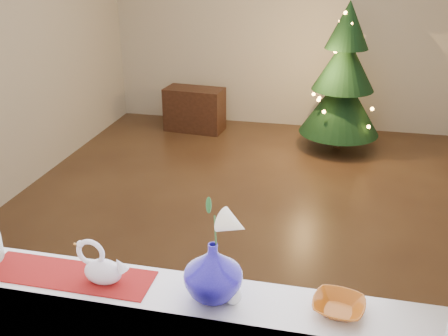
# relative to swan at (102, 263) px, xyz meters

# --- Properties ---
(ground) EXTENTS (5.00, 5.00, 0.00)m
(ground) POSITION_rel_swan_xyz_m (0.22, 2.38, -1.01)
(ground) COLOR #332015
(ground) RESTS_ON ground
(wall_back) EXTENTS (4.50, 0.10, 2.70)m
(wall_back) POSITION_rel_swan_xyz_m (0.22, 4.88, 0.34)
(wall_back) COLOR beige
(wall_back) RESTS_ON ground
(wall_front) EXTENTS (4.50, 0.10, 2.70)m
(wall_front) POSITION_rel_swan_xyz_m (0.22, -0.12, 0.34)
(wall_front) COLOR beige
(wall_front) RESTS_ON ground
(wall_left) EXTENTS (0.10, 5.00, 2.70)m
(wall_left) POSITION_rel_swan_xyz_m (-2.03, 2.38, 0.34)
(wall_left) COLOR beige
(wall_left) RESTS_ON ground
(windowsill) EXTENTS (2.20, 0.26, 0.04)m
(windowsill) POSITION_rel_swan_xyz_m (0.22, 0.01, -0.11)
(windowsill) COLOR white
(windowsill) RESTS_ON window_apron
(window_frame) EXTENTS (2.22, 0.06, 1.60)m
(window_frame) POSITION_rel_swan_xyz_m (0.22, -0.09, 0.69)
(window_frame) COLOR white
(window_frame) RESTS_ON windowsill
(runner) EXTENTS (0.70, 0.20, 0.01)m
(runner) POSITION_rel_swan_xyz_m (-0.16, 0.01, -0.09)
(runner) COLOR maroon
(runner) RESTS_ON windowsill
(swan) EXTENTS (0.23, 0.16, 0.18)m
(swan) POSITION_rel_swan_xyz_m (0.00, 0.00, 0.00)
(swan) COLOR silver
(swan) RESTS_ON windowsill
(blue_vase) EXTENTS (0.33, 0.33, 0.27)m
(blue_vase) POSITION_rel_swan_xyz_m (0.45, 0.01, 0.04)
(blue_vase) COLOR navy
(blue_vase) RESTS_ON windowsill
(lily) EXTENTS (0.15, 0.09, 0.20)m
(lily) POSITION_rel_swan_xyz_m (0.45, 0.01, 0.28)
(lily) COLOR white
(lily) RESTS_ON blue_vase
(paperweight) EXTENTS (0.07, 0.07, 0.07)m
(paperweight) POSITION_rel_swan_xyz_m (0.53, -0.01, -0.06)
(paperweight) COLOR silver
(paperweight) RESTS_ON windowsill
(amber_dish) EXTENTS (0.19, 0.19, 0.04)m
(amber_dish) POSITION_rel_swan_xyz_m (0.92, 0.02, -0.07)
(amber_dish) COLOR #9E4B0F
(amber_dish) RESTS_ON windowsill
(xmas_tree) EXTENTS (1.08, 1.08, 1.67)m
(xmas_tree) POSITION_rel_swan_xyz_m (0.93, 4.15, -0.18)
(xmas_tree) COLOR black
(xmas_tree) RESTS_ON ground
(side_table) EXTENTS (0.76, 0.43, 0.55)m
(side_table) POSITION_rel_swan_xyz_m (-0.87, 4.40, -0.74)
(side_table) COLOR black
(side_table) RESTS_ON ground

